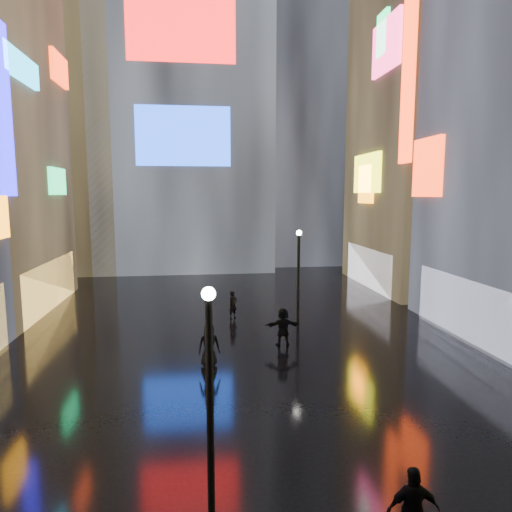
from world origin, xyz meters
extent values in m
plane|color=black|center=(0.00, 20.00, 0.00)|extent=(140.00, 140.00, 0.00)
cube|color=#1312E5|center=(-10.85, 20.00, 11.00)|extent=(0.25, 1.40, 8.00)
cube|color=#FFC659|center=(-11.10, 26.00, 1.50)|extent=(0.20, 10.00, 3.00)
cube|color=#16CE67|center=(-10.85, 27.82, 7.91)|extent=(0.25, 3.00, 1.71)
cube|color=#169EDA|center=(-10.85, 22.61, 13.61)|extent=(0.25, 4.84, 1.37)
cube|color=red|center=(-10.85, 29.70, 15.31)|extent=(0.25, 3.32, 1.94)
cube|color=white|center=(11.10, 17.00, 1.50)|extent=(0.20, 9.00, 3.00)
cube|color=red|center=(10.85, 21.12, 8.58)|extent=(0.25, 2.99, 3.26)
cube|color=red|center=(10.85, 24.00, 14.00)|extent=(0.25, 1.40, 10.00)
cube|color=black|center=(16.00, 30.00, 14.00)|extent=(10.00, 12.00, 28.00)
cube|color=white|center=(11.10, 30.00, 1.50)|extent=(0.20, 9.00, 3.00)
cube|color=yellow|center=(10.85, 30.32, 8.66)|extent=(0.25, 4.92, 2.91)
cube|color=#E52D67|center=(10.85, 27.51, 17.02)|extent=(0.25, 4.36, 3.46)
cube|color=orange|center=(10.85, 30.44, 7.84)|extent=(0.25, 2.63, 2.87)
cube|color=#16CE67|center=(10.85, 28.19, 17.94)|extent=(0.25, 1.69, 2.90)
cube|color=black|center=(-3.00, 44.00, 21.00)|extent=(16.00, 14.00, 42.00)
cube|color=#FF1414|center=(-3.00, 36.90, 21.00)|extent=(9.00, 0.20, 6.00)
cube|color=#194CFF|center=(-3.00, 36.90, 12.00)|extent=(8.00, 0.20, 5.00)
cube|color=black|center=(9.00, 46.00, 17.00)|extent=(12.00, 12.00, 34.00)
cube|color=black|center=(-14.00, 42.00, 13.00)|extent=(10.00, 10.00, 26.00)
cylinder|color=black|center=(-1.77, 5.99, 2.50)|extent=(0.16, 0.16, 5.00)
sphere|color=white|center=(-1.77, 5.99, 5.05)|extent=(0.30, 0.30, 0.30)
cylinder|color=black|center=(3.41, 20.45, 2.50)|extent=(0.16, 0.16, 5.00)
sphere|color=white|center=(3.41, 20.45, 5.05)|extent=(0.30, 0.30, 0.30)
imported|color=black|center=(2.15, 4.48, 0.90)|extent=(1.09, 0.53, 1.80)
imported|color=black|center=(-1.57, 14.96, 0.91)|extent=(0.96, 0.69, 1.83)
imported|color=black|center=(1.96, 17.16, 0.90)|extent=(1.68, 0.55, 1.81)
imported|color=black|center=(0.00, 22.20, 0.80)|extent=(0.70, 0.67, 1.61)
imported|color=black|center=(-1.57, 14.96, 2.29)|extent=(1.34, 1.33, 0.92)
camera|label=1|loc=(-1.99, -3.28, 7.09)|focal=32.00mm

